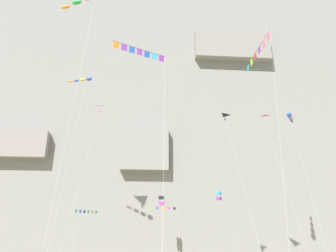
% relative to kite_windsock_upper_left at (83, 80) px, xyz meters
% --- Properties ---
extents(cliff_face, '(180.00, 27.85, 77.01)m').
position_rel_kite_windsock_upper_left_xyz_m(cliff_face, '(9.62, 29.02, 12.40)').
color(cliff_face, gray).
rests_on(cliff_face, ground).
extents(kite_windsock_upper_left, '(4.10, 6.40, 26.45)m').
position_rel_kite_windsock_upper_left_xyz_m(kite_windsock_upper_left, '(0.00, 0.00, 0.00)').
color(kite_windsock_upper_left, blue).
rests_on(kite_windsock_upper_left, ground).
extents(kite_delta_front_field, '(3.97, 2.36, 20.71)m').
position_rel_kite_windsock_upper_left_xyz_m(kite_delta_front_field, '(27.90, -0.41, -6.17)').
color(kite_delta_front_field, red).
rests_on(kite_delta_front_field, ground).
extents(kite_windsock_near_cliff, '(2.68, 8.29, 21.98)m').
position_rel_kite_windsock_upper_left_xyz_m(kite_windsock_near_cliff, '(32.69, 1.42, -4.53)').
color(kite_windsock_near_cliff, blue).
rests_on(kite_windsock_near_cliff, ground).
extents(kite_box_mid_right, '(2.55, 3.82, 10.17)m').
position_rel_kite_windsock_upper_left_xyz_m(kite_box_mid_right, '(21.37, 5.28, -16.59)').
color(kite_box_mid_right, '#38B2D1').
rests_on(kite_box_mid_right, ground).
extents(kite_banner_far_right, '(3.01, 3.07, 7.23)m').
position_rel_kite_windsock_upper_left_xyz_m(kite_banner_far_right, '(1.20, 4.94, -19.47)').
color(kite_banner_far_right, black).
rests_on(kite_banner_far_right, ground).
extents(kite_delta_high_left, '(3.88, 5.52, 23.10)m').
position_rel_kite_windsock_upper_left_xyz_m(kite_delta_high_left, '(2.15, 3.56, -3.57)').
color(kite_delta_high_left, blue).
rests_on(kite_delta_high_left, ground).
extents(kite_banner_far_left, '(4.76, 1.62, 7.93)m').
position_rel_kite_windsock_upper_left_xyz_m(kite_banner_far_left, '(12.96, 6.65, -18.89)').
color(kite_banner_far_left, black).
rests_on(kite_banner_far_left, ground).
extents(kite_delta_low_left, '(3.24, 5.57, 20.42)m').
position_rel_kite_windsock_upper_left_xyz_m(kite_delta_low_left, '(21.55, -0.14, -6.70)').
color(kite_delta_low_left, black).
rests_on(kite_delta_low_left, ground).
extents(kite_box_mid_center, '(1.19, 6.00, 9.97)m').
position_rel_kite_windsock_upper_left_xyz_m(kite_box_mid_center, '(12.64, 10.02, -16.88)').
color(kite_box_mid_center, black).
rests_on(kite_box_mid_center, ground).
extents(kite_banner_mid_left, '(4.49, 4.92, 18.94)m').
position_rel_kite_windsock_upper_left_xyz_m(kite_banner_mid_left, '(9.13, -19.86, -7.99)').
color(kite_banner_mid_left, black).
rests_on(kite_banner_mid_left, ground).
extents(kite_banner_low_center, '(0.55, 6.25, 19.91)m').
position_rel_kite_windsock_upper_left_xyz_m(kite_banner_low_center, '(19.76, -19.05, -7.08)').
color(kite_banner_low_center, black).
rests_on(kite_banner_low_center, ground).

